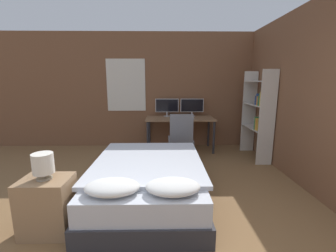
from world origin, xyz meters
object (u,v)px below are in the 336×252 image
(bed, at_px, (148,181))
(bedside_lamp, at_px, (43,164))
(computer_mouse, at_px, (193,119))
(office_chair, at_px, (181,142))
(desk, at_px, (180,122))
(monitor_left, at_px, (167,106))
(nightstand, at_px, (48,206))
(bookshelf, at_px, (260,111))
(keyboard, at_px, (181,119))
(monitor_right, at_px, (192,106))

(bed, height_order, bedside_lamp, bedside_lamp)
(bed, xyz_separation_m, bedside_lamp, (-1.00, -0.64, 0.49))
(computer_mouse, height_order, office_chair, office_chair)
(bedside_lamp, bearing_deg, desk, 61.30)
(monitor_left, relative_size, computer_mouse, 7.83)
(computer_mouse, bearing_deg, nightstand, -124.87)
(bookshelf, bearing_deg, office_chair, -175.48)
(keyboard, bearing_deg, bed, -106.20)
(bedside_lamp, bearing_deg, monitor_left, 67.73)
(bedside_lamp, bearing_deg, keyboard, 59.11)
(bed, height_order, office_chair, office_chair)
(bedside_lamp, height_order, monitor_right, monitor_right)
(bedside_lamp, xyz_separation_m, monitor_left, (1.29, 3.14, 0.24))
(monitor_right, bearing_deg, computer_mouse, -94.20)
(monitor_left, xyz_separation_m, bookshelf, (1.84, -0.89, -0.01))
(nightstand, distance_m, keyboard, 3.12)
(bookshelf, bearing_deg, nightstand, -144.24)
(bedside_lamp, distance_m, monitor_right, 3.67)
(monitor_left, height_order, bookshelf, bookshelf)
(monitor_left, height_order, computer_mouse, monitor_left)
(bookshelf, bearing_deg, desk, 157.39)
(bedside_lamp, height_order, keyboard, bedside_lamp)
(monitor_right, relative_size, keyboard, 1.60)
(nightstand, bearing_deg, bedside_lamp, -26.57)
(monitor_left, distance_m, computer_mouse, 0.78)
(bedside_lamp, xyz_separation_m, office_chair, (1.55, 2.13, -0.37))
(nightstand, bearing_deg, keyboard, 59.11)
(office_chair, bearing_deg, computer_mouse, 60.19)
(bookshelf, bearing_deg, bed, -142.87)
(monitor_left, xyz_separation_m, computer_mouse, (0.56, -0.49, -0.22))
(bedside_lamp, distance_m, office_chair, 2.65)
(bed, relative_size, desk, 1.28)
(monitor_left, distance_m, bookshelf, 2.04)
(monitor_right, distance_m, keyboard, 0.62)
(monitor_right, bearing_deg, monitor_left, 180.00)
(nightstand, bearing_deg, monitor_right, 59.09)
(bed, xyz_separation_m, bookshelf, (2.12, 1.61, 0.73))
(monitor_left, distance_m, monitor_right, 0.59)
(monitor_right, height_order, keyboard, monitor_right)
(monitor_right, height_order, bookshelf, bookshelf)
(keyboard, height_order, bookshelf, bookshelf)
(computer_mouse, bearing_deg, desk, 136.80)
(monitor_left, bearing_deg, computer_mouse, -41.48)
(monitor_left, distance_m, keyboard, 0.62)
(bedside_lamp, xyz_separation_m, desk, (1.58, 2.89, -0.09))
(office_chair, bearing_deg, monitor_left, 104.32)
(computer_mouse, bearing_deg, bed, -112.81)
(bed, bearing_deg, computer_mouse, 67.19)
(nightstand, height_order, monitor_right, monitor_right)
(keyboard, relative_size, computer_mouse, 4.88)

